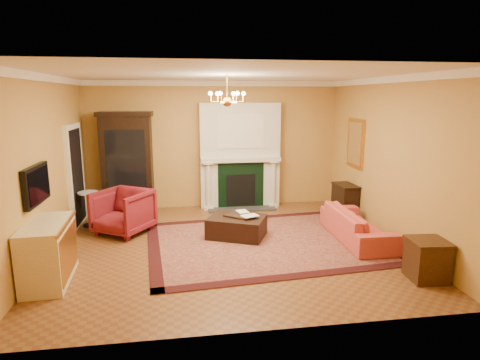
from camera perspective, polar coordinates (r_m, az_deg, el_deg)
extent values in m
cube|color=brown|center=(7.36, -1.71, -9.33)|extent=(6.00, 5.50, 0.02)
cube|color=white|center=(6.88, -1.87, 14.86)|extent=(6.00, 5.50, 0.02)
cube|color=#B48B40|center=(9.68, -3.70, 4.99)|extent=(6.00, 0.02, 3.00)
cube|color=#B48B40|center=(4.29, 2.52, -3.63)|extent=(6.00, 0.02, 3.00)
cube|color=#B48B40|center=(7.26, -26.11, 1.54)|extent=(0.02, 5.50, 3.00)
cube|color=#B48B40|center=(7.89, 20.49, 2.73)|extent=(0.02, 5.50, 3.00)
cube|color=silver|center=(9.61, -0.03, 3.46)|extent=(1.90, 0.32, 2.50)
cube|color=silver|center=(9.38, 0.13, 6.94)|extent=(1.10, 0.01, 0.80)
cube|color=black|center=(9.58, 0.12, -0.83)|extent=(1.10, 0.02, 1.10)
cube|color=black|center=(9.59, 0.13, -1.42)|extent=(0.70, 0.02, 0.75)
cube|color=#333333|center=(9.59, 0.23, -4.08)|extent=(1.60, 0.50, 0.04)
cube|color=silver|center=(9.57, 0.03, 3.00)|extent=(1.90, 0.44, 0.10)
cylinder|color=silver|center=(9.48, -4.54, -0.76)|extent=(0.14, 0.14, 1.18)
cylinder|color=silver|center=(9.70, 4.69, -0.46)|extent=(0.14, 0.14, 1.18)
cube|color=white|center=(9.57, -3.79, 13.55)|extent=(6.00, 0.08, 0.12)
cube|color=white|center=(7.16, -26.78, 12.96)|extent=(0.08, 5.50, 0.12)
cube|color=white|center=(7.79, 20.94, 13.23)|extent=(0.08, 5.50, 0.12)
cube|color=silver|center=(8.93, -22.33, 0.63)|extent=(0.08, 1.05, 2.10)
cube|color=black|center=(8.93, -22.10, 0.45)|extent=(0.02, 0.85, 1.95)
cube|color=black|center=(6.71, -27.01, -0.61)|extent=(0.08, 0.95, 0.58)
cube|color=black|center=(6.69, -26.65, -0.60)|extent=(0.01, 0.85, 0.48)
cube|color=gold|center=(9.10, 16.12, 5.07)|extent=(0.05, 0.76, 1.05)
cube|color=white|center=(9.08, 15.95, 5.07)|extent=(0.01, 0.62, 0.90)
cylinder|color=#C98A37|center=(6.87, -1.86, 13.11)|extent=(0.03, 0.03, 0.40)
sphere|color=#C98A37|center=(6.87, -1.85, 11.02)|extent=(0.16, 0.16, 0.16)
sphere|color=#FFE5B2|center=(6.91, 0.51, 12.19)|extent=(0.07, 0.07, 0.07)
sphere|color=#FFE5B2|center=(7.13, -0.94, 12.18)|extent=(0.07, 0.07, 0.07)
sphere|color=#FFE5B2|center=(7.09, -3.23, 12.16)|extent=(0.07, 0.07, 0.07)
sphere|color=#FFE5B2|center=(6.84, -4.24, 12.17)|extent=(0.07, 0.07, 0.07)
sphere|color=#FFE5B2|center=(6.61, -2.84, 12.20)|extent=(0.07, 0.07, 0.07)
sphere|color=#FFE5B2|center=(6.64, -0.38, 12.21)|extent=(0.07, 0.07, 0.07)
cube|color=#4E1018|center=(7.51, 3.70, -8.76)|extent=(4.51, 3.55, 0.02)
cube|color=black|center=(9.51, -15.70, 2.06)|extent=(1.12, 0.54, 2.21)
imported|color=maroon|center=(8.17, -16.31, -4.05)|extent=(1.25, 1.23, 0.96)
cylinder|color=black|center=(8.94, -20.48, -6.04)|extent=(0.29, 0.29, 0.04)
cylinder|color=black|center=(8.84, -20.64, -3.89)|extent=(0.06, 0.06, 0.66)
cylinder|color=silver|center=(8.76, -20.81, -1.69)|extent=(0.41, 0.41, 0.03)
cube|color=beige|center=(6.48, -25.61, -9.26)|extent=(0.63, 1.22, 0.88)
imported|color=#CD4941|center=(7.82, 16.37, -5.46)|extent=(0.61, 1.99, 0.77)
cube|color=#3E2110|center=(6.57, 25.05, -10.36)|extent=(0.53, 0.53, 0.57)
cube|color=black|center=(9.21, 14.69, -2.96)|extent=(0.40, 0.66, 0.72)
cube|color=black|center=(7.69, -0.46, -6.67)|extent=(1.25, 1.11, 0.38)
cube|color=black|center=(7.69, -0.11, -5.04)|extent=(0.62, 0.60, 0.03)
imported|color=gray|center=(7.74, -0.34, -3.75)|extent=(0.20, 0.07, 0.27)
imported|color=gray|center=(7.60, 0.98, -3.90)|extent=(0.10, 0.22, 0.31)
cylinder|color=gray|center=(9.48, -4.16, 3.46)|extent=(0.11, 0.11, 0.09)
cone|color=#113E16|center=(9.45, -4.18, 4.74)|extent=(0.16, 0.16, 0.34)
cylinder|color=gray|center=(9.68, 4.24, 3.64)|extent=(0.11, 0.11, 0.09)
cone|color=#113E16|center=(9.66, 4.26, 4.90)|extent=(0.16, 0.16, 0.34)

